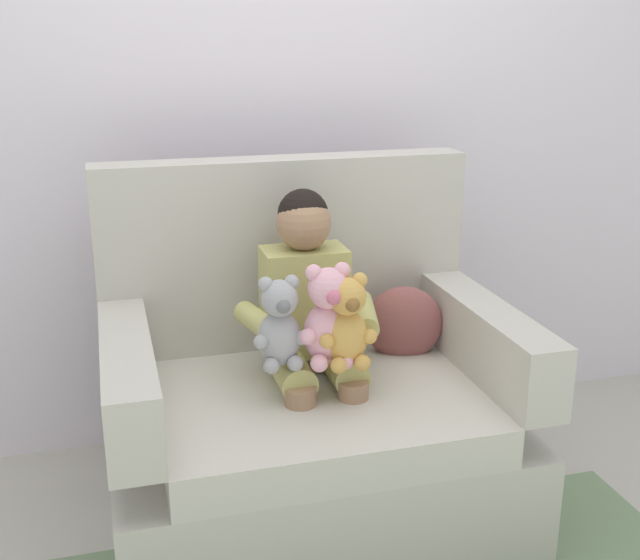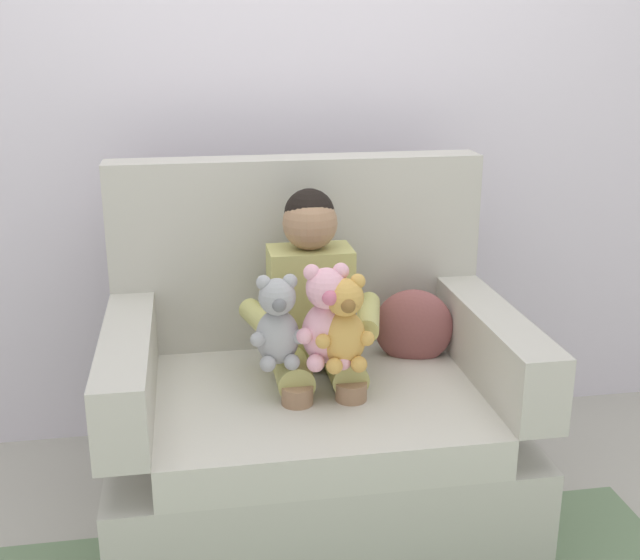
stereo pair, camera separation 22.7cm
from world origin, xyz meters
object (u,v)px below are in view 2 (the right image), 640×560
at_px(seated_child, 314,311).
at_px(plush_honey, 344,325).
at_px(plush_grey, 278,324).
at_px(throw_pillow, 413,327).
at_px(armchair, 312,413).
at_px(plush_pink, 326,318).

relative_size(seated_child, plush_honey, 2.94).
bearing_deg(seated_child, plush_grey, -132.26).
bearing_deg(throw_pillow, plush_grey, -152.54).
relative_size(armchair, plush_honey, 4.42).
relative_size(plush_honey, plush_grey, 1.02).
bearing_deg(plush_pink, plush_grey, 172.57).
relative_size(seated_child, throw_pillow, 3.17).
height_order(plush_pink, plush_honey, plush_pink).
bearing_deg(armchair, plush_honey, -70.32).
distance_m(plush_grey, throw_pillow, 0.56).
distance_m(plush_pink, throw_pillow, 0.46).
height_order(armchair, plush_honey, armchair).
distance_m(seated_child, plush_grey, 0.20).
xyz_separation_m(plush_pink, plush_grey, (-0.14, 0.02, -0.01)).
distance_m(plush_pink, plush_grey, 0.14).
distance_m(seated_child, plush_honey, 0.21).
height_order(seated_child, plush_pink, seated_child).
height_order(armchair, throw_pillow, armchair).
bearing_deg(plush_pink, plush_honey, -30.93).
xyz_separation_m(plush_pink, throw_pillow, (0.34, 0.27, -0.15)).
relative_size(seated_child, plush_pink, 2.69).
relative_size(armchair, plush_pink, 4.05).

